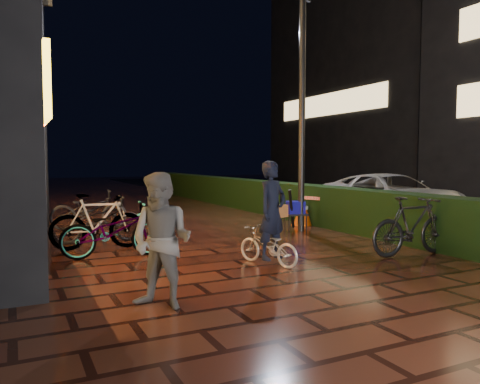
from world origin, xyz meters
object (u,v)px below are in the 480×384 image
cyclist (270,227)px  traffic_barrier (326,213)px  van (391,196)px  cart_assembly (295,209)px  bystander_person (162,241)px

cyclist → traffic_barrier: cyclist is taller
van → cart_assembly: size_ratio=4.58×
van → cyclist: size_ratio=2.76×
bystander_person → traffic_barrier: bystander_person is taller
traffic_barrier → cart_assembly: 0.93m
bystander_person → traffic_barrier: bearing=84.9°
van → cart_assembly: 3.63m
van → cart_assembly: van is taller
bystander_person → van: 9.40m
cyclist → cart_assembly: 3.71m
cyclist → traffic_barrier: size_ratio=0.90×
bystander_person → cyclist: size_ratio=0.93×
van → traffic_barrier: (-2.65, -0.59, -0.27)m
van → cart_assembly: (-3.57, -0.62, -0.13)m
bystander_person → van: (8.06, 4.83, -0.13)m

